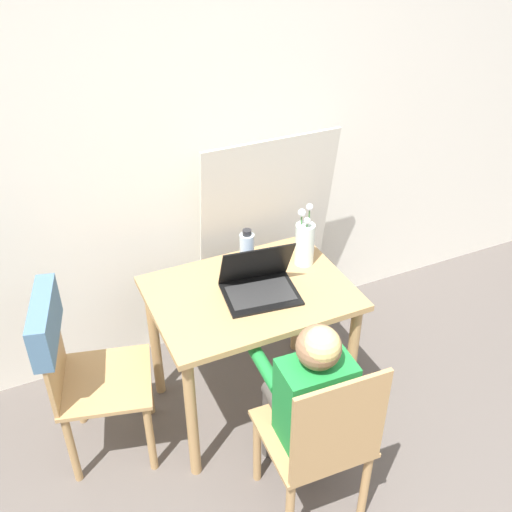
% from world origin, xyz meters
% --- Properties ---
extents(wall_back, '(6.40, 0.05, 2.50)m').
position_xyz_m(wall_back, '(0.00, 2.23, 1.25)').
color(wall_back, white).
rests_on(wall_back, ground_plane).
extents(dining_table, '(0.90, 0.65, 0.72)m').
position_xyz_m(dining_table, '(0.21, 1.58, 0.61)').
color(dining_table, tan).
rests_on(dining_table, ground_plane).
extents(chair_occupied, '(0.42, 0.42, 0.88)m').
position_xyz_m(chair_occupied, '(0.20, 0.90, 0.45)').
color(chair_occupied, tan).
rests_on(chair_occupied, ground_plane).
extents(chair_spare, '(0.51, 0.49, 0.89)m').
position_xyz_m(chair_spare, '(-0.60, 1.64, 0.60)').
color(chair_spare, tan).
rests_on(chair_spare, ground_plane).
extents(person_seated, '(0.31, 0.43, 0.98)m').
position_xyz_m(person_seated, '(0.21, 1.03, 0.61)').
color(person_seated, '#1E8438').
rests_on(person_seated, ground_plane).
extents(laptop, '(0.36, 0.30, 0.24)m').
position_xyz_m(laptop, '(0.24, 1.56, 0.78)').
color(laptop, black).
rests_on(laptop, dining_table).
extents(flower_vase, '(0.09, 0.09, 0.32)m').
position_xyz_m(flower_vase, '(0.53, 1.67, 0.84)').
color(flower_vase, silver).
rests_on(flower_vase, dining_table).
extents(water_bottle, '(0.07, 0.07, 0.25)m').
position_xyz_m(water_bottle, '(0.24, 1.69, 0.84)').
color(water_bottle, silver).
rests_on(water_bottle, dining_table).
extents(cardboard_panel, '(0.74, 0.19, 1.24)m').
position_xyz_m(cardboard_panel, '(0.52, 2.08, 0.62)').
color(cardboard_panel, silver).
rests_on(cardboard_panel, ground_plane).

